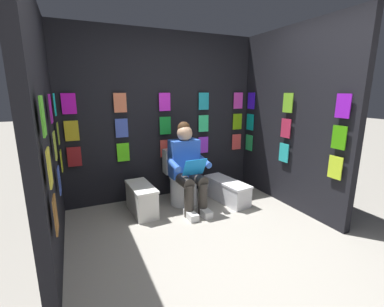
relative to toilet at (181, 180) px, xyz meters
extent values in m
plane|color=#9E998E|center=(0.11, 1.62, -0.33)|extent=(30.00, 30.00, 0.00)
cube|color=black|center=(0.11, -0.41, 0.89)|extent=(3.00, 0.10, 2.43)
cube|color=maroon|center=(1.38, -0.33, 0.42)|extent=(0.17, 0.01, 0.26)
cube|color=#55E914|center=(0.75, -0.33, 0.42)|extent=(0.17, 0.01, 0.26)
cube|color=#EB4F46|center=(0.11, -0.33, 0.42)|extent=(0.17, 0.01, 0.26)
cube|color=#9F34EC|center=(-0.52, -0.33, 0.42)|extent=(0.17, 0.01, 0.26)
cube|color=#EB4747|center=(-1.15, -0.33, 0.42)|extent=(0.17, 0.01, 0.26)
cube|color=gold|center=(1.38, -0.33, 0.77)|extent=(0.17, 0.01, 0.26)
cube|color=#4159C1|center=(0.75, -0.33, 0.77)|extent=(0.17, 0.01, 0.26)
cube|color=green|center=(0.11, -0.33, 0.77)|extent=(0.17, 0.01, 0.26)
cube|color=#36E98D|center=(-0.52, -0.33, 0.77)|extent=(0.17, 0.01, 0.26)
cube|color=#76AD11|center=(-1.15, -0.33, 0.77)|extent=(0.17, 0.01, 0.26)
cube|color=#CE10B8|center=(1.38, -0.33, 1.11)|extent=(0.17, 0.01, 0.26)
cube|color=#EF7951|center=(0.75, -0.33, 1.11)|extent=(0.17, 0.01, 0.26)
cube|color=#E729EE|center=(0.11, -0.33, 1.11)|extent=(0.17, 0.01, 0.26)
cube|color=#21ACC0|center=(-0.52, -0.33, 1.11)|extent=(0.17, 0.01, 0.26)
cube|color=#DE3DB6|center=(-1.15, -0.33, 1.11)|extent=(0.17, 0.01, 0.26)
cube|color=black|center=(-1.39, 0.63, 0.89)|extent=(0.10, 1.99, 2.43)
cube|color=green|center=(-1.30, -0.18, 0.42)|extent=(0.01, 0.17, 0.26)
cube|color=#2ABCBB|center=(-1.30, 0.63, 0.42)|extent=(0.01, 0.17, 0.26)
cube|color=#C6E72C|center=(-1.30, 1.44, 0.42)|extent=(0.01, 0.17, 0.26)
cube|color=#099E9C|center=(-1.30, -0.18, 0.77)|extent=(0.01, 0.17, 0.26)
cube|color=#BE294B|center=(-1.30, 0.63, 0.77)|extent=(0.01, 0.17, 0.26)
cube|color=#3F9F0E|center=(-1.30, 1.44, 0.77)|extent=(0.01, 0.17, 0.26)
cube|color=#3314D9|center=(-1.30, -0.18, 1.11)|extent=(0.01, 0.17, 0.26)
cube|color=#78BF2A|center=(-1.30, 0.63, 1.11)|extent=(0.01, 0.17, 0.26)
cube|color=purple|center=(-1.30, 1.44, 1.11)|extent=(0.01, 0.17, 0.26)
cube|color=black|center=(1.62, 0.63, 0.89)|extent=(0.10, 1.99, 2.43)
cube|color=#A2662A|center=(1.53, 1.44, 0.42)|extent=(0.01, 0.17, 0.26)
cube|color=#3D58B7|center=(1.53, 0.63, 0.42)|extent=(0.01, 0.17, 0.26)
cube|color=#BAD01F|center=(1.53, -0.18, 0.42)|extent=(0.01, 0.17, 0.26)
cube|color=yellow|center=(1.53, 1.44, 0.77)|extent=(0.01, 0.17, 0.26)
cube|color=#ABC23E|center=(1.53, 0.63, 0.77)|extent=(0.01, 0.17, 0.26)
cube|color=#8EAF2C|center=(1.53, -0.18, 0.77)|extent=(0.01, 0.17, 0.26)
cube|color=#57CB30|center=(1.53, 1.44, 1.11)|extent=(0.01, 0.17, 0.26)
cube|color=purple|center=(1.53, 0.63, 1.11)|extent=(0.01, 0.17, 0.26)
cube|color=#14F0E0|center=(1.53, -0.18, 1.11)|extent=(0.01, 0.17, 0.26)
cylinder|color=white|center=(0.00, 0.08, -0.13)|extent=(0.38, 0.38, 0.40)
cylinder|color=white|center=(0.00, 0.08, 0.09)|extent=(0.41, 0.41, 0.02)
cube|color=white|center=(0.00, -0.18, 0.25)|extent=(0.38, 0.19, 0.36)
cylinder|color=white|center=(0.00, -0.09, 0.25)|extent=(0.39, 0.07, 0.39)
cube|color=blue|center=(0.00, 0.11, 0.36)|extent=(0.40, 0.23, 0.52)
sphere|color=tan|center=(0.00, 0.14, 0.71)|extent=(0.21, 0.21, 0.21)
sphere|color=#472D19|center=(0.00, 0.11, 0.78)|extent=(0.17, 0.17, 0.17)
cylinder|color=#38332D|center=(-0.10, 0.31, 0.11)|extent=(0.16, 0.40, 0.15)
cylinder|color=#38332D|center=(0.10, 0.31, 0.11)|extent=(0.16, 0.40, 0.15)
cylinder|color=#38332D|center=(-0.11, 0.49, -0.11)|extent=(0.12, 0.12, 0.42)
cylinder|color=#38332D|center=(0.09, 0.49, -0.11)|extent=(0.12, 0.12, 0.42)
cube|color=white|center=(-0.11, 0.55, -0.28)|extent=(0.11, 0.26, 0.09)
cube|color=white|center=(0.09, 0.55, -0.28)|extent=(0.11, 0.26, 0.09)
cylinder|color=blue|center=(-0.22, 0.28, 0.33)|extent=(0.09, 0.31, 0.13)
cylinder|color=blue|center=(0.22, 0.29, 0.33)|extent=(0.09, 0.31, 0.13)
cube|color=blue|center=(-0.01, 0.45, 0.32)|extent=(0.30, 0.13, 0.23)
cube|color=white|center=(0.62, 0.13, -0.15)|extent=(0.30, 0.62, 0.36)
cube|color=white|center=(0.62, 0.13, 0.05)|extent=(0.32, 0.65, 0.03)
cube|color=silver|center=(-0.62, 0.25, -0.18)|extent=(0.38, 0.79, 0.28)
cube|color=white|center=(-0.62, 0.25, -0.03)|extent=(0.40, 0.82, 0.03)
camera|label=1|loc=(1.36, 3.39, 1.27)|focal=24.75mm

